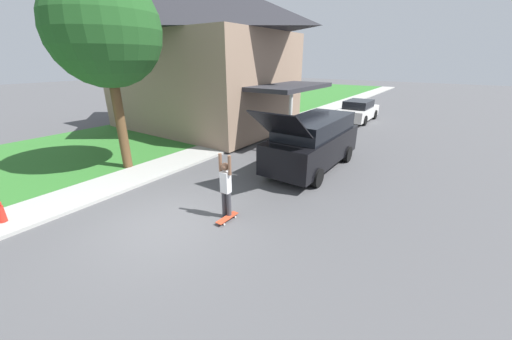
% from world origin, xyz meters
% --- Properties ---
extents(ground_plane, '(120.00, 120.00, 0.00)m').
position_xyz_m(ground_plane, '(0.00, 0.00, 0.00)').
color(ground_plane, '#49494C').
extents(lawn, '(10.00, 80.00, 0.08)m').
position_xyz_m(lawn, '(-8.00, 6.00, 0.04)').
color(lawn, '#2D6B28').
rests_on(lawn, ground_plane).
extents(sidewalk, '(1.80, 80.00, 0.10)m').
position_xyz_m(sidewalk, '(-3.60, 6.00, 0.05)').
color(sidewalk, '#9E9E99').
rests_on(sidewalk, ground_plane).
extents(house, '(12.97, 7.97, 8.68)m').
position_xyz_m(house, '(-7.49, 9.18, 4.60)').
color(house, '#89705B').
rests_on(house, lawn).
extents(lawn_tree_near, '(3.87, 3.87, 6.98)m').
position_xyz_m(lawn_tree_near, '(-4.65, 1.84, 5.09)').
color(lawn_tree_near, brown).
rests_on(lawn_tree_near, lawn).
extents(suv_parked, '(2.09, 5.89, 2.74)m').
position_xyz_m(suv_parked, '(1.47, 6.23, 1.13)').
color(suv_parked, black).
rests_on(suv_parked, ground_plane).
extents(car_down_street, '(1.95, 4.51, 1.46)m').
position_xyz_m(car_down_street, '(0.11, 17.01, 0.71)').
color(car_down_street, silver).
rests_on(car_down_street, ground_plane).
extents(skateboarder, '(0.41, 0.22, 1.87)m').
position_xyz_m(skateboarder, '(1.17, 1.21, 0.96)').
color(skateboarder, '#38383D').
rests_on(skateboarder, ground_plane).
extents(skateboard, '(0.22, 0.77, 0.10)m').
position_xyz_m(skateboard, '(1.30, 1.08, 0.08)').
color(skateboard, '#B73D23').
rests_on(skateboard, ground_plane).
extents(fire_hydrant, '(0.20, 0.20, 0.62)m').
position_xyz_m(fire_hydrant, '(-3.53, -2.56, 0.40)').
color(fire_hydrant, red).
rests_on(fire_hydrant, sidewalk).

